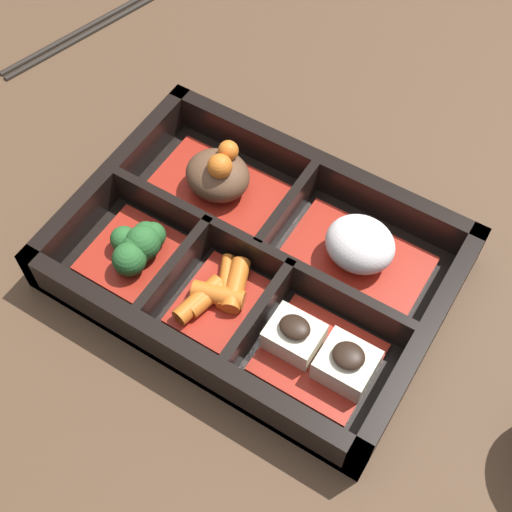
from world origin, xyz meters
name	(u,v)px	position (x,y,z in m)	size (l,w,h in m)	color
ground_plane	(256,272)	(0.00, 0.00, 0.00)	(3.00, 3.00, 0.00)	#4C3523
bento_base	(256,269)	(0.00, 0.00, 0.01)	(0.31, 0.22, 0.01)	black
bento_rim	(254,259)	(0.00, 0.00, 0.02)	(0.31, 0.22, 0.04)	black
bowl_stew	(218,178)	(-0.07, 0.05, 0.03)	(0.12, 0.07, 0.06)	maroon
bowl_rice	(359,248)	(0.07, 0.05, 0.03)	(0.12, 0.07, 0.05)	maroon
bowl_greens	(137,247)	(-0.09, -0.04, 0.02)	(0.07, 0.08, 0.03)	maroon
bowl_carrots	(218,296)	(-0.01, -0.04, 0.02)	(0.06, 0.08, 0.02)	maroon
bowl_tofu	(321,353)	(0.09, -0.05, 0.02)	(0.09, 0.08, 0.04)	maroon
chopsticks	(99,22)	(-0.31, 0.18, 0.00)	(0.08, 0.23, 0.01)	black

